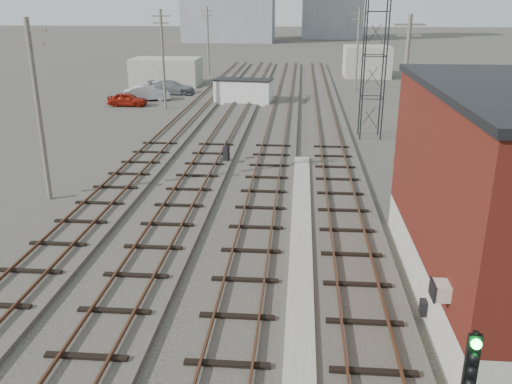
# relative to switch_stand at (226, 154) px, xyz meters

# --- Properties ---
(ground) EXTENTS (320.00, 320.00, 0.00)m
(ground) POSITION_rel_switch_stand_xyz_m (4.25, 32.80, -0.63)
(ground) COLOR #282621
(ground) RESTS_ON ground
(track_right) EXTENTS (3.20, 90.00, 0.39)m
(track_right) POSITION_rel_switch_stand_xyz_m (6.75, 11.80, -0.53)
(track_right) COLOR #332D28
(track_right) RESTS_ON ground
(track_mid_right) EXTENTS (3.20, 90.00, 0.39)m
(track_mid_right) POSITION_rel_switch_stand_xyz_m (2.75, 11.80, -0.53)
(track_mid_right) COLOR #332D28
(track_mid_right) RESTS_ON ground
(track_mid_left) EXTENTS (3.20, 90.00, 0.39)m
(track_mid_left) POSITION_rel_switch_stand_xyz_m (-1.25, 11.80, -0.53)
(track_mid_left) COLOR #332D28
(track_mid_left) RESTS_ON ground
(track_left) EXTENTS (3.20, 90.00, 0.39)m
(track_left) POSITION_rel_switch_stand_xyz_m (-5.25, 11.80, -0.53)
(track_left) COLOR #332D28
(track_left) RESTS_ON ground
(platform_curb) EXTENTS (0.90, 28.00, 0.26)m
(platform_curb) POSITION_rel_switch_stand_xyz_m (4.75, -13.20, -0.50)
(platform_curb) COLOR gray
(platform_curb) RESTS_ON ground
(lattice_tower) EXTENTS (1.60, 1.60, 15.00)m
(lattice_tower) POSITION_rel_switch_stand_xyz_m (9.75, 7.80, 6.87)
(lattice_tower) COLOR black
(lattice_tower) RESTS_ON ground
(utility_pole_left_a) EXTENTS (1.80, 0.24, 9.00)m
(utility_pole_left_a) POSITION_rel_switch_stand_xyz_m (-8.25, -7.20, 4.16)
(utility_pole_left_a) COLOR #595147
(utility_pole_left_a) RESTS_ON ground
(utility_pole_left_b) EXTENTS (1.80, 0.24, 9.00)m
(utility_pole_left_b) POSITION_rel_switch_stand_xyz_m (-8.25, 17.80, 4.16)
(utility_pole_left_b) COLOR #595147
(utility_pole_left_b) RESTS_ON ground
(utility_pole_left_c) EXTENTS (1.80, 0.24, 9.00)m
(utility_pole_left_c) POSITION_rel_switch_stand_xyz_m (-8.25, 42.80, 4.16)
(utility_pole_left_c) COLOR #595147
(utility_pole_left_c) RESTS_ON ground
(utility_pole_right_a) EXTENTS (1.80, 0.24, 9.00)m
(utility_pole_right_a) POSITION_rel_switch_stand_xyz_m (10.75, 0.80, 4.16)
(utility_pole_right_a) COLOR #595147
(utility_pole_right_a) RESTS_ON ground
(utility_pole_right_b) EXTENTS (1.80, 0.24, 9.00)m
(utility_pole_right_b) POSITION_rel_switch_stand_xyz_m (10.75, 30.80, 4.16)
(utility_pole_right_b) COLOR #595147
(utility_pole_right_b) RESTS_ON ground
(shed_left) EXTENTS (8.00, 5.00, 3.20)m
(shed_left) POSITION_rel_switch_stand_xyz_m (-11.75, 32.80, 0.97)
(shed_left) COLOR gray
(shed_left) RESTS_ON ground
(shed_right) EXTENTS (6.00, 6.00, 4.00)m
(shed_right) POSITION_rel_switch_stand_xyz_m (13.25, 42.80, 1.37)
(shed_right) COLOR gray
(shed_right) RESTS_ON ground
(switch_stand) EXTENTS (0.40, 0.40, 1.34)m
(switch_stand) POSITION_rel_switch_stand_xyz_m (0.00, 0.00, 0.00)
(switch_stand) COLOR black
(switch_stand) RESTS_ON ground
(site_trailer) EXTENTS (6.01, 3.19, 2.42)m
(site_trailer) POSITION_rel_switch_stand_xyz_m (-1.15, 21.14, 0.59)
(site_trailer) COLOR silver
(site_trailer) RESTS_ON ground
(car_red) EXTENTS (3.85, 1.58, 1.31)m
(car_red) POSITION_rel_switch_stand_xyz_m (-12.27, 18.80, 0.02)
(car_red) COLOR maroon
(car_red) RESTS_ON ground
(car_silver) EXTENTS (4.88, 2.70, 1.52)m
(car_silver) POSITION_rel_switch_stand_xyz_m (-11.18, 22.00, 0.13)
(car_silver) COLOR #9FA1A6
(car_silver) RESTS_ON ground
(car_grey) EXTENTS (5.20, 2.24, 1.49)m
(car_grey) POSITION_rel_switch_stand_xyz_m (-9.61, 26.14, 0.11)
(car_grey) COLOR gray
(car_grey) RESTS_ON ground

